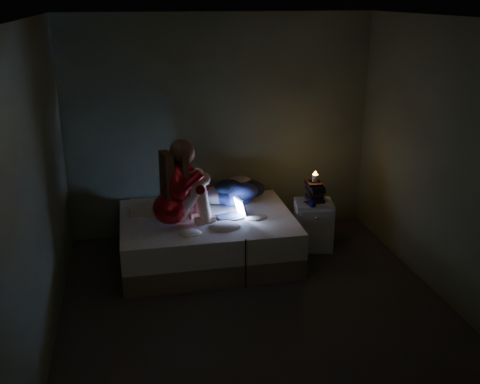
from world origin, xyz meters
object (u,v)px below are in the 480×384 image
object	(u,v)px
phone	(311,204)
candle	(315,177)
nightstand	(313,225)
laptop	(229,208)
bed	(207,238)
woman	(169,184)

from	to	relation	value
phone	candle	bearing A→B (deg)	29.85
nightstand	phone	xyz separation A→B (m)	(-0.06, -0.05, 0.29)
nightstand	laptop	bearing A→B (deg)	-161.74
bed	nightstand	xyz separation A→B (m)	(1.24, 0.06, 0.02)
candle	phone	distance (m)	0.31
nightstand	phone	size ratio (longest dim) A/B	3.99
nightstand	bed	bearing A→B (deg)	-167.43
nightstand	candle	xyz separation A→B (m)	(0.02, 0.05, 0.57)
nightstand	candle	size ratio (longest dim) A/B	6.98
bed	woman	xyz separation A→B (m)	(-0.40, -0.17, 0.71)
bed	laptop	size ratio (longest dim) A/B	5.98
nightstand	woman	bearing A→B (deg)	-162.08
bed	laptop	distance (m)	0.44
woman	laptop	size ratio (longest dim) A/B	2.94
woman	phone	distance (m)	1.64
laptop	nightstand	bearing A→B (deg)	-7.96
phone	woman	bearing A→B (deg)	162.84
woman	phone	bearing A→B (deg)	-6.82
candle	laptop	bearing A→B (deg)	-168.99
nightstand	phone	world-z (taller)	phone
laptop	nightstand	size ratio (longest dim) A/B	0.55
bed	nightstand	size ratio (longest dim) A/B	3.32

